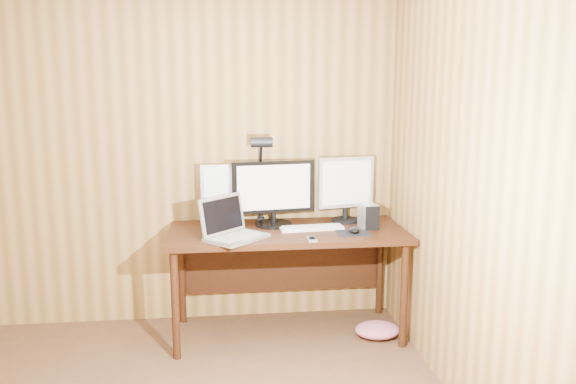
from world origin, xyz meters
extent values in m
plane|color=#A5783B|center=(0.00, 2.00, 1.25)|extent=(4.00, 0.00, 4.00)
plane|color=#A5783B|center=(1.75, 0.00, 1.25)|extent=(0.00, 4.00, 4.00)
cube|color=black|center=(0.93, 1.63, 0.73)|extent=(1.60, 0.70, 0.04)
cube|color=black|center=(0.93, 1.95, 0.45)|extent=(1.48, 0.02, 0.51)
cylinder|color=black|center=(0.19, 1.34, 0.35)|extent=(0.05, 0.05, 0.71)
cylinder|color=black|center=(0.19, 1.92, 0.35)|extent=(0.05, 0.05, 0.71)
cylinder|color=black|center=(1.67, 1.34, 0.35)|extent=(0.05, 0.05, 0.71)
cylinder|color=black|center=(1.67, 1.92, 0.35)|extent=(0.05, 0.05, 0.71)
cylinder|color=black|center=(0.85, 1.76, 0.76)|extent=(0.25, 0.25, 0.02)
cylinder|color=black|center=(0.85, 1.76, 0.81)|extent=(0.04, 0.04, 0.07)
cube|color=black|center=(0.85, 1.76, 1.02)|extent=(0.58, 0.12, 0.36)
cube|color=silver|center=(0.85, 1.74, 1.02)|extent=(0.51, 0.08, 0.31)
cylinder|color=black|center=(0.54, 1.83, 0.76)|extent=(0.18, 0.18, 0.02)
cylinder|color=black|center=(0.54, 1.83, 0.81)|extent=(0.04, 0.04, 0.08)
cube|color=#B9B9BE|center=(0.54, 1.83, 1.01)|extent=(0.38, 0.05, 0.33)
cube|color=silver|center=(0.54, 1.81, 1.01)|extent=(0.33, 0.02, 0.28)
cylinder|color=black|center=(1.37, 1.82, 0.76)|extent=(0.20, 0.20, 0.02)
cylinder|color=black|center=(1.37, 1.82, 0.81)|extent=(0.04, 0.04, 0.09)
cube|color=#B9B9BE|center=(1.37, 1.82, 1.04)|extent=(0.41, 0.12, 0.36)
cube|color=silver|center=(1.38, 1.80, 1.04)|extent=(0.36, 0.08, 0.31)
cube|color=silver|center=(0.58, 1.42, 0.76)|extent=(0.44, 0.44, 0.02)
cube|color=silver|center=(0.49, 1.51, 0.89)|extent=(0.30, 0.30, 0.24)
cube|color=black|center=(0.49, 1.51, 0.89)|extent=(0.26, 0.26, 0.20)
cube|color=#B2B2B7|center=(0.58, 1.42, 0.77)|extent=(0.33, 0.33, 0.00)
cube|color=white|center=(1.10, 1.62, 0.76)|extent=(0.44, 0.17, 0.02)
cube|color=white|center=(1.10, 1.62, 0.77)|extent=(0.41, 0.14, 0.00)
cube|color=black|center=(1.36, 1.48, 0.75)|extent=(0.22, 0.18, 0.00)
ellipsoid|color=black|center=(1.36, 1.48, 0.77)|extent=(0.10, 0.13, 0.04)
cube|color=silver|center=(1.49, 1.62, 0.83)|extent=(0.12, 0.16, 0.17)
cube|color=black|center=(1.50, 1.54, 0.83)|extent=(0.10, 0.02, 0.16)
cube|color=silver|center=(1.06, 1.35, 0.76)|extent=(0.06, 0.11, 0.01)
cube|color=black|center=(1.06, 1.35, 0.76)|extent=(0.05, 0.07, 0.00)
cylinder|color=black|center=(1.54, 1.69, 0.81)|extent=(0.05, 0.05, 0.11)
cube|color=black|center=(0.77, 1.94, 0.74)|extent=(0.05, 0.06, 0.06)
cylinder|color=black|center=(0.77, 1.94, 0.96)|extent=(0.03, 0.03, 0.42)
sphere|color=black|center=(0.77, 1.94, 1.17)|extent=(0.04, 0.04, 0.04)
cylinder|color=black|center=(0.77, 1.87, 1.25)|extent=(0.02, 0.15, 0.17)
cylinder|color=black|center=(0.77, 1.79, 1.33)|extent=(0.15, 0.07, 0.07)
camera|label=1|loc=(0.52, -2.05, 1.69)|focal=35.00mm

